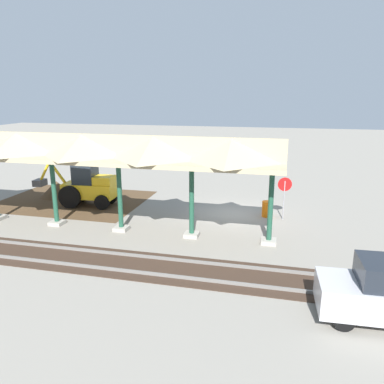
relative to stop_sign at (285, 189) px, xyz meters
The scene contains 8 objects.
ground_plane 3.31m from the stop_sign, ahead, with size 120.00×120.00×0.00m, color gray.
dirt_work_zone 13.56m from the stop_sign, ahead, with size 9.28×7.00×0.01m, color #4C3823.
platform_canopy 10.87m from the stop_sign, 20.72° to the left, with size 19.77×3.20×4.90m.
rail_tracks 8.08m from the stop_sign, 69.22° to the left, with size 60.00×2.58×0.15m.
stop_sign is the anchor object (origin of this frame).
backhoe 11.95m from the stop_sign, ahead, with size 5.28×1.87×2.82m.
dirt_mound 15.23m from the stop_sign, ahead, with size 4.46×4.46×2.11m, color #4C3823.
traffic_barrel 1.59m from the stop_sign, 17.85° to the right, with size 0.56×0.56×0.90m, color orange.
Camera 1 is at (-2.53, 20.78, 6.78)m, focal length 35.00 mm.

